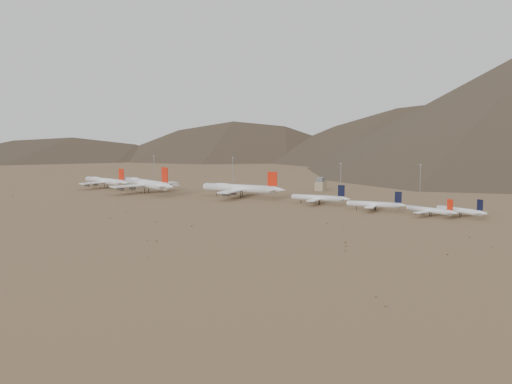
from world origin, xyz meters
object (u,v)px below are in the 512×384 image
Objects in this scene: widebody_east at (240,188)px; narrowbody_b at (376,204)px; widebody_west at (105,181)px; control_tower at (321,185)px; widebody_centre at (146,183)px; narrowbody_a at (320,198)px.

narrowbody_b is at bearing -13.24° from widebody_east.
narrowbody_b is (264.44, 6.27, -2.01)m from widebody_west.
narrowbody_b is (121.12, -7.52, -3.00)m from widebody_east.
widebody_east is 6.12× the size of control_tower.
widebody_centre is 6.56× the size of control_tower.
control_tower is (-43.33, 79.80, 0.38)m from narrowbody_a.
control_tower is at bearing 56.32° from widebody_centre.
widebody_west is 196.52m from control_tower.
widebody_east is at bearing -110.54° from control_tower.
widebody_east reaches higher than control_tower.
widebody_west is 1.41× the size of narrowbody_a.
widebody_west is 5.35× the size of control_tower.
widebody_centre is 1.87× the size of narrowbody_b.
widebody_east is at bearing 28.92° from widebody_centre.
widebody_west is 143.98m from widebody_east.
widebody_east is 1.74× the size of narrowbody_b.
widebody_west is at bearing 169.24° from narrowbody_b.
narrowbody_a is at bearing 22.56° from widebody_centre.
control_tower is at bearing 59.77° from widebody_east.
widebody_west is 264.52m from narrowbody_b.
widebody_centre is 152.35m from control_tower.
widebody_west is at bearing -151.71° from control_tower.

